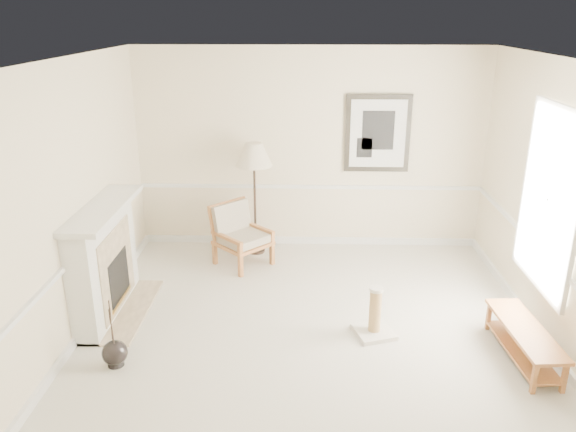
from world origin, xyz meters
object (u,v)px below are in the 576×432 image
at_px(armchair, 238,232).
at_px(floor_lamp, 254,158).
at_px(scratching_post, 375,320).
at_px(floor_vase, 115,354).
at_px(bench, 524,338).

xyz_separation_m(armchair, floor_lamp, (0.20, 0.37, 0.96)).
bearing_deg(scratching_post, floor_vase, -165.98).
relative_size(armchair, floor_lamp, 0.58).
distance_m(floor_vase, scratching_post, 2.72).
height_order(floor_vase, armchair, armchair).
bearing_deg(floor_vase, bench, 3.57).
height_order(floor_lamp, scratching_post, floor_lamp).
bearing_deg(armchair, floor_vase, -156.59).
bearing_deg(floor_lamp, floor_vase, -111.96).
bearing_deg(floor_vase, scratching_post, 14.02).
relative_size(floor_vase, scratching_post, 1.30).
relative_size(floor_lamp, scratching_post, 2.86).
height_order(armchair, floor_lamp, floor_lamp).
bearing_deg(bench, floor_vase, -176.43).
xyz_separation_m(floor_vase, scratching_post, (2.64, 0.66, 0.04)).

